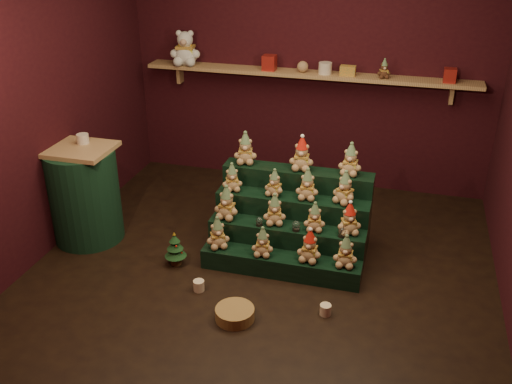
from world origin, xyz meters
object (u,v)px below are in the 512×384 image
(snow_globe_b, at_px, (296,226))
(side_table, at_px, (84,194))
(snow_globe_c, at_px, (342,232))
(mini_christmas_tree, at_px, (175,249))
(riser_tier_front, at_px, (280,265))
(mug_right, at_px, (325,310))
(snow_globe_a, at_px, (259,222))
(mug_left, at_px, (199,286))
(white_bear, at_px, (185,43))
(wicker_basket, at_px, (235,314))
(brown_bear, at_px, (384,69))

(snow_globe_b, height_order, side_table, side_table)
(snow_globe_b, height_order, snow_globe_c, snow_globe_b)
(snow_globe_b, distance_m, mini_christmas_tree, 1.10)
(riser_tier_front, distance_m, snow_globe_b, 0.37)
(side_table, relative_size, mug_right, 10.41)
(riser_tier_front, height_order, snow_globe_a, snow_globe_a)
(mug_left, height_order, white_bear, white_bear)
(snow_globe_b, distance_m, mug_left, 0.98)
(snow_globe_a, xyz_separation_m, mug_right, (0.71, -0.62, -0.36))
(snow_globe_c, xyz_separation_m, mini_christmas_tree, (-1.43, -0.26, -0.24))
(snow_globe_b, relative_size, white_bear, 0.19)
(snow_globe_b, distance_m, wicker_basket, 0.98)
(brown_bear, bearing_deg, snow_globe_b, -124.87)
(side_table, xyz_separation_m, mug_right, (2.41, -0.58, -0.42))
(white_bear, bearing_deg, side_table, -112.02)
(riser_tier_front, height_order, wicker_basket, riser_tier_front)
(side_table, bearing_deg, snow_globe_a, 1.11)
(snow_globe_b, bearing_deg, white_bear, 134.24)
(brown_bear, bearing_deg, wicker_basket, -125.32)
(wicker_basket, bearing_deg, mini_christmas_tree, 141.13)
(mug_left, height_order, brown_bear, brown_bear)
(snow_globe_a, xyz_separation_m, white_bear, (-1.31, 1.69, 1.16))
(snow_globe_b, bearing_deg, snow_globe_c, 0.00)
(snow_globe_c, distance_m, brown_bear, 1.97)
(mini_christmas_tree, relative_size, white_bear, 0.70)
(riser_tier_front, bearing_deg, mug_left, -144.80)
(side_table, height_order, mug_left, side_table)
(snow_globe_a, bearing_deg, white_bear, 127.84)
(white_bear, bearing_deg, mug_right, -58.08)
(snow_globe_a, xyz_separation_m, brown_bear, (0.87, 1.69, 1.02))
(snow_globe_a, distance_m, wicker_basket, 0.93)
(riser_tier_front, xyz_separation_m, brown_bear, (0.63, 1.85, 1.33))
(mug_left, bearing_deg, white_bear, 112.61)
(snow_globe_b, bearing_deg, riser_tier_front, -121.27)
(mini_christmas_tree, bearing_deg, brown_bear, 51.15)
(snow_globe_c, distance_m, side_table, 2.43)
(mug_right, relative_size, wicker_basket, 0.30)
(riser_tier_front, distance_m, brown_bear, 2.36)
(mini_christmas_tree, xyz_separation_m, white_bear, (-0.61, 1.95, 1.40))
(brown_bear, bearing_deg, mini_christmas_tree, -146.17)
(snow_globe_a, height_order, mug_right, snow_globe_a)
(riser_tier_front, bearing_deg, mug_right, -44.16)
(mini_christmas_tree, bearing_deg, side_table, 167.23)
(side_table, relative_size, mug_left, 10.14)
(snow_globe_a, bearing_deg, mug_left, -122.03)
(mini_christmas_tree, bearing_deg, snow_globe_b, 14.24)
(riser_tier_front, distance_m, mini_christmas_tree, 0.95)
(snow_globe_b, distance_m, snow_globe_c, 0.40)
(riser_tier_front, xyz_separation_m, snow_globe_c, (0.50, 0.16, 0.31))
(snow_globe_c, relative_size, white_bear, 0.18)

